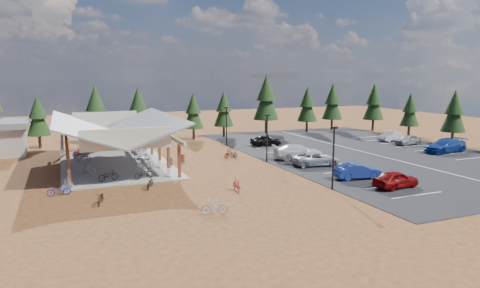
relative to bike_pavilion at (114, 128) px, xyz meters
The scene contains 45 objects.
ground 12.79m from the bike_pavilion, 34.99° to the right, with size 140.00×140.00×0.00m, color #572917.
asphalt_lot 29.03m from the bike_pavilion, ahead, with size 27.00×44.00×0.04m, color black.
concrete_pad 3.77m from the bike_pavilion, 90.00° to the left, with size 10.60×18.60×0.10m, color gray.
bike_pavilion is the anchor object (origin of this frame).
lamp_post_0 22.69m from the bike_pavilion, 48.58° to the right, with size 0.50×0.25×5.14m.
lamp_post_1 15.83m from the bike_pavilion, 18.43° to the right, with size 0.50×0.25×5.14m.
lamp_post_2 16.57m from the bike_pavilion, 25.02° to the left, with size 0.50×0.25×5.14m.
trash_bin_0 6.69m from the bike_pavilion, 29.81° to the right, with size 0.60×0.60×0.90m, color #4C2D1B.
trash_bin_1 7.62m from the bike_pavilion, 11.43° to the right, with size 0.60×0.60×0.90m, color #4C2D1B.
pine_1 16.19m from the bike_pavilion, 118.28° to the left, with size 2.91×2.91×6.77m.
pine_2 15.85m from the bike_pavilion, 92.17° to the left, with size 3.38×3.38×7.88m.
pine_3 15.13m from the bike_pavilion, 71.14° to the left, with size 3.28×3.28×7.64m.
pine_4 18.88m from the bike_pavilion, 48.18° to the left, with size 2.89×2.89×6.73m.
pine_5 22.88m from the bike_pavilion, 40.08° to the left, with size 2.95×2.95×6.87m.
pine_6 29.43m from the bike_pavilion, 31.89° to the left, with size 4.02×4.02×9.36m.
pine_7 35.23m from the bike_pavilion, 24.76° to the left, with size 3.20×3.20×7.44m.
pine_8 40.06m from the bike_pavilion, 22.17° to the left, with size 3.40×3.40×7.92m.
pine_11 43.16m from the bike_pavilion, ahead, with size 3.14×3.14×7.33m.
pine_12 43.92m from the bike_pavilion, ahead, with size 2.84×2.84×6.61m.
pine_13 44.73m from the bike_pavilion, 15.50° to the left, with size 3.38×3.38×7.89m.
bike_0 8.18m from the bike_pavilion, 101.27° to the right, with size 0.61×1.75×0.92m, color black.
bike_1 6.09m from the bike_pavilion, 125.92° to the right, with size 0.46×1.63×0.98m, color gray.
bike_2 5.25m from the bike_pavilion, 137.87° to the left, with size 0.53×1.53×0.80m, color navy.
bike_3 6.85m from the bike_pavilion, 122.00° to the left, with size 0.49×1.72×1.03m, color maroon.
bike_4 8.58m from the bike_pavilion, 79.15° to the right, with size 0.62×1.77×0.93m, color black.
bike_5 5.51m from the bike_pavilion, 58.68° to the right, with size 0.52×1.84×1.10m, color #96989E.
bike_6 4.52m from the bike_pavilion, 20.66° to the left, with size 0.59×1.69×0.89m, color navy.
bike_7 7.72m from the bike_pavilion, 58.53° to the left, with size 0.43×1.52×0.91m, color maroon.
bike_8 14.64m from the bike_pavilion, 100.71° to the right, with size 0.61×1.74×0.92m, color black.
bike_9 11.15m from the bike_pavilion, 116.88° to the right, with size 0.51×1.81×1.09m, color gray.
bike_10 12.25m from the bike_pavilion, 117.42° to the right, with size 0.61×1.74×0.91m, color navy.
bike_11 16.62m from the bike_pavilion, 61.67° to the right, with size 0.46×1.62×0.97m, color maroon.
bike_12 11.53m from the bike_pavilion, 82.49° to the right, with size 0.64×1.85×0.97m, color black.
bike_13 20.02m from the bike_pavilion, 77.90° to the right, with size 0.52×1.85×1.11m, color #9FA2A7.
bike_14 13.46m from the bike_pavilion, ahead, with size 0.61×1.74×0.91m, color #254293.
bike_15 12.73m from the bike_pavilion, ahead, with size 0.45×1.58×0.95m, color maroon.
bike_16 12.87m from the bike_pavilion, ahead, with size 0.56×1.61×0.85m, color black.
car_0 27.52m from the bike_pavilion, 42.88° to the right, with size 1.66×4.12×1.40m, color maroon.
car_1 24.42m from the bike_pavilion, 37.90° to the right, with size 1.45×4.17×1.37m, color navy.
car_2 20.94m from the bike_pavilion, 24.41° to the right, with size 2.28×4.94×1.37m, color #A8AAB0.
car_3 19.74m from the bike_pavilion, 14.57° to the right, with size 2.27×5.57×1.62m, color silver.
car_4 20.48m from the bike_pavilion, 13.70° to the left, with size 1.64×4.07×1.39m, color black.
car_7 38.24m from the bike_pavilion, 12.17° to the right, with size 2.32×5.70×1.65m, color navy.
car_8 37.58m from the bike_pavilion, ahead, with size 1.57×3.89×1.33m, color gray.
car_9 37.96m from the bike_pavilion, ahead, with size 1.44×4.13×1.36m, color silver.
Camera 1 is at (-14.83, -38.11, 9.10)m, focal length 32.00 mm.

